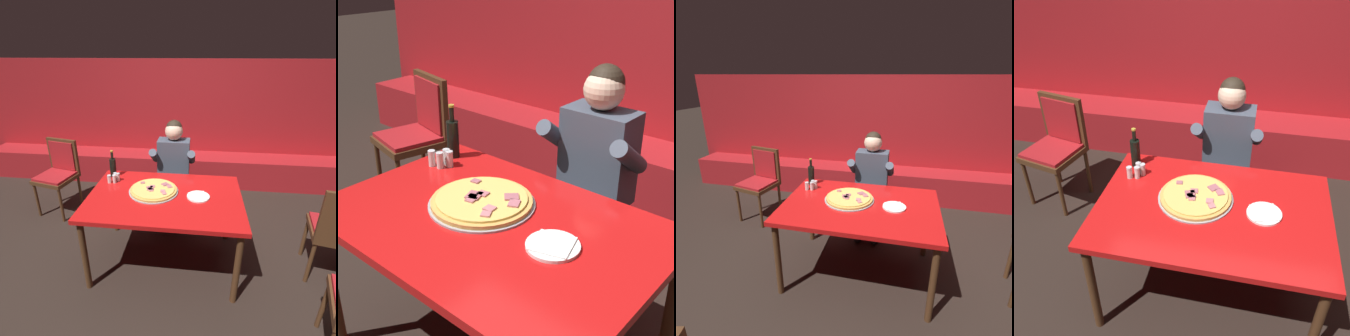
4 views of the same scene
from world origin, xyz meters
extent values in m
cube|color=#A3191E|center=(0.00, 1.86, 0.23)|extent=(6.46, 0.48, 0.46)
cylinder|color=#4C2D19|center=(-0.65, 0.43, 0.37)|extent=(0.06, 0.06, 0.73)
cylinder|color=#4C2D19|center=(0.65, 0.43, 0.37)|extent=(0.06, 0.06, 0.73)
cube|color=red|center=(0.00, 0.00, 0.75)|extent=(1.42, 0.98, 0.04)
cylinder|color=#9E9EA3|center=(-0.12, 0.06, 0.78)|extent=(0.47, 0.47, 0.01)
cylinder|color=gold|center=(-0.12, 0.06, 0.79)|extent=(0.45, 0.45, 0.02)
cylinder|color=#E5BC5B|center=(-0.12, 0.06, 0.80)|extent=(0.40, 0.40, 0.01)
cube|color=#A85B66|center=(-0.15, 0.05, 0.81)|extent=(0.08, 0.09, 0.01)
cube|color=#C6757A|center=(-0.15, 0.04, 0.81)|extent=(0.05, 0.04, 0.01)
cube|color=#C6757A|center=(0.00, -0.03, 0.81)|extent=(0.05, 0.06, 0.01)
cube|color=#B76670|center=(-0.13, 0.01, 0.81)|extent=(0.05, 0.05, 0.01)
cube|color=#B76670|center=(0.03, 0.11, 0.81)|extent=(0.07, 0.07, 0.01)
cube|color=#C6757A|center=(-0.02, 0.01, 0.81)|extent=(0.05, 0.05, 0.01)
cube|color=#A85B66|center=(-0.02, 0.15, 0.81)|extent=(0.08, 0.08, 0.01)
cube|color=#B76670|center=(-0.13, 0.09, 0.81)|extent=(0.05, 0.05, 0.01)
cube|color=#A85B66|center=(-0.24, 0.15, 0.81)|extent=(0.05, 0.04, 0.01)
cylinder|color=white|center=(0.31, 0.01, 0.78)|extent=(0.21, 0.21, 0.01)
cube|color=white|center=(0.31, 0.01, 0.79)|extent=(0.19, 0.19, 0.01)
cylinder|color=black|center=(-0.60, 0.35, 0.87)|extent=(0.07, 0.07, 0.20)
cylinder|color=black|center=(-0.60, 0.35, 1.01)|extent=(0.03, 0.03, 0.08)
cylinder|color=#B29933|center=(-0.60, 0.35, 1.06)|extent=(0.03, 0.03, 0.01)
cylinder|color=silver|center=(-0.55, 0.25, 0.81)|extent=(0.04, 0.04, 0.07)
cylinder|color=#516B33|center=(-0.55, 0.25, 0.79)|extent=(0.03, 0.03, 0.04)
cylinder|color=silver|center=(-0.55, 0.25, 0.85)|extent=(0.04, 0.04, 0.01)
cylinder|color=silver|center=(-0.52, 0.24, 0.81)|extent=(0.04, 0.04, 0.07)
cylinder|color=silver|center=(-0.52, 0.24, 0.79)|extent=(0.03, 0.03, 0.04)
cylinder|color=silver|center=(-0.52, 0.24, 0.85)|extent=(0.04, 0.04, 0.01)
cylinder|color=silver|center=(-0.59, 0.19, 0.81)|extent=(0.04, 0.04, 0.07)
cylinder|color=#B23323|center=(-0.59, 0.19, 0.79)|extent=(0.03, 0.03, 0.04)
cylinder|color=silver|center=(-0.59, 0.19, 0.85)|extent=(0.04, 0.04, 0.01)
cylinder|color=silver|center=(-0.54, 0.20, 0.81)|extent=(0.04, 0.04, 0.07)
cylinder|color=#28231E|center=(-0.54, 0.20, 0.79)|extent=(0.03, 0.03, 0.04)
cylinder|color=silver|center=(-0.54, 0.20, 0.85)|extent=(0.04, 0.04, 0.01)
ellipsoid|color=black|center=(-0.10, 0.55, 0.04)|extent=(0.11, 0.24, 0.09)
ellipsoid|color=black|center=(0.10, 0.55, 0.04)|extent=(0.11, 0.24, 0.09)
cylinder|color=#282833|center=(-0.10, 0.55, 0.23)|extent=(0.11, 0.11, 0.43)
cylinder|color=#282833|center=(0.10, 0.55, 0.23)|extent=(0.11, 0.11, 0.43)
cube|color=#282833|center=(0.00, 0.65, 0.51)|extent=(0.34, 0.40, 0.12)
cube|color=#424C5B|center=(0.00, 0.85, 0.78)|extent=(0.38, 0.22, 0.52)
cylinder|color=#424C5B|center=(-0.22, 0.77, 0.86)|extent=(0.09, 0.30, 0.25)
cylinder|color=#424C5B|center=(0.22, 0.77, 0.86)|extent=(0.09, 0.30, 0.25)
sphere|color=beige|center=(0.00, 0.85, 1.15)|extent=(0.21, 0.21, 0.21)
sphere|color=#2D2319|center=(0.00, 0.86, 1.18)|extent=(0.19, 0.19, 0.19)
cylinder|color=#4C2D19|center=(-1.75, 0.60, 0.23)|extent=(0.04, 0.04, 0.47)
cylinder|color=#4C2D19|center=(-1.38, 0.52, 0.23)|extent=(0.04, 0.04, 0.47)
cylinder|color=#4C2D19|center=(-1.67, 0.97, 0.23)|extent=(0.04, 0.04, 0.47)
cylinder|color=#4C2D19|center=(-1.29, 0.89, 0.23)|extent=(0.04, 0.04, 0.47)
cube|color=#4C2D19|center=(-1.52, 0.74, 0.49)|extent=(0.52, 0.52, 0.05)
cube|color=#A3191E|center=(-1.52, 0.74, 0.53)|extent=(0.48, 0.48, 0.03)
cube|color=#4C2D19|center=(-1.48, 0.94, 0.74)|extent=(0.44, 0.13, 0.45)
cube|color=#A3191E|center=(-1.48, 0.91, 0.74)|extent=(0.36, 0.10, 0.38)
camera|label=1|loc=(0.28, -2.10, 2.00)|focal=28.00mm
camera|label=2|loc=(1.14, -1.22, 1.79)|focal=50.00mm
camera|label=3|loc=(0.35, -2.14, 1.91)|focal=28.00mm
camera|label=4|loc=(0.20, -1.74, 2.26)|focal=40.00mm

